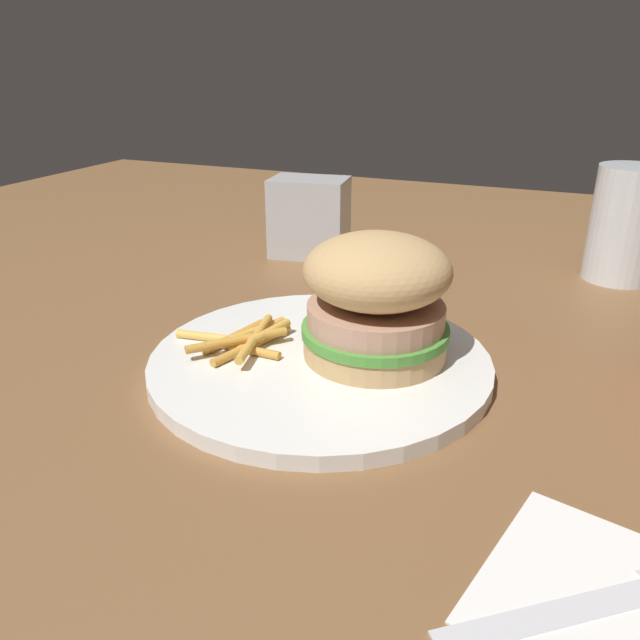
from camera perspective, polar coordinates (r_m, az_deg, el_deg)
The scene contains 8 objects.
ground_plane at distance 0.50m, azimuth -3.62°, elevation -4.35°, with size 1.60×1.60×0.00m, color brown.
plate at distance 0.49m, azimuth 0.00°, elevation -3.86°, with size 0.27×0.27×0.01m, color white.
sandwich at distance 0.47m, azimuth 5.18°, elevation 2.13°, with size 0.11×0.11×0.10m.
fries_pile at distance 0.51m, azimuth -6.87°, elevation -1.69°, with size 0.10×0.10×0.01m.
napkin at distance 0.34m, azimuth 24.99°, elevation -22.28°, with size 0.11×0.11×0.00m, color white.
fork at distance 0.34m, azimuth 25.29°, elevation -21.88°, with size 0.12×0.15×0.00m.
drink_glass at distance 0.75m, azimuth 26.05°, elevation 7.28°, with size 0.07×0.07×0.12m.
napkin_dispenser at distance 0.76m, azimuth -0.99°, elevation 9.36°, with size 0.09×0.06×0.09m, color #B7BABF.
Camera 1 is at (0.39, 0.20, 0.23)m, focal length 34.99 mm.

